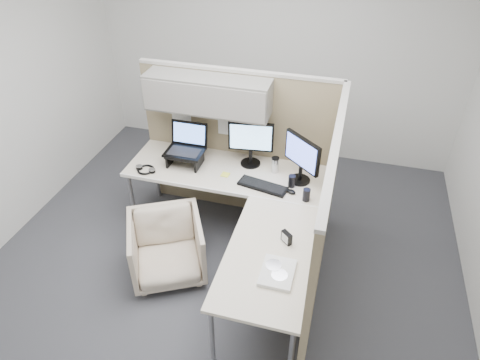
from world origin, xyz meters
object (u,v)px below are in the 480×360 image
(desk, at_px, (239,203))
(monitor_left, at_px, (251,140))
(office_chair, at_px, (167,245))
(keyboard, at_px, (263,186))

(desk, height_order, monitor_left, monitor_left)
(office_chair, distance_m, monitor_left, 1.27)
(desk, distance_m, monitor_left, 0.66)
(desk, relative_size, office_chair, 2.99)
(desk, xyz_separation_m, monitor_left, (-0.04, 0.58, 0.32))
(office_chair, relative_size, keyboard, 1.44)
(office_chair, height_order, keyboard, keyboard)
(desk, bearing_deg, monitor_left, 94.15)
(office_chair, distance_m, keyboard, 1.04)
(desk, bearing_deg, keyboard, 54.58)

